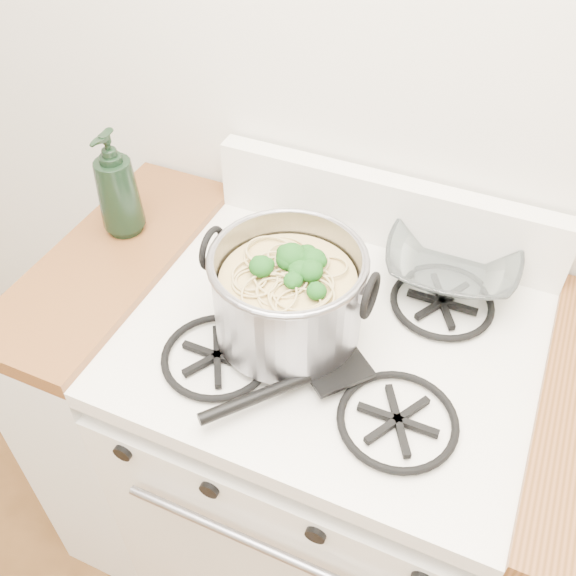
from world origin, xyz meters
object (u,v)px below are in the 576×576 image
(gas_range, at_px, (324,462))
(stock_pot, at_px, (288,296))
(glass_bowl, at_px, (451,267))
(bottle, at_px, (116,184))
(spatula, at_px, (336,365))

(gas_range, bearing_deg, stock_pot, -150.25)
(stock_pot, bearing_deg, gas_range, 29.75)
(glass_bowl, height_order, bottle, bottle)
(stock_pot, bearing_deg, spatula, -24.87)
(bottle, bearing_deg, stock_pot, -17.87)
(spatula, bearing_deg, stock_pot, -164.97)
(stock_pot, height_order, spatula, stock_pot)
(gas_range, distance_m, stock_pot, 0.58)
(stock_pot, xyz_separation_m, glass_bowl, (0.24, 0.28, -0.07))
(gas_range, xyz_separation_m, stock_pot, (-0.07, -0.04, 0.57))
(glass_bowl, bearing_deg, gas_range, -125.06)
(stock_pot, distance_m, bottle, 0.47)
(stock_pot, xyz_separation_m, bottle, (-0.45, 0.13, 0.03))
(stock_pot, xyz_separation_m, spatula, (0.12, -0.05, -0.07))
(glass_bowl, relative_size, bottle, 0.44)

